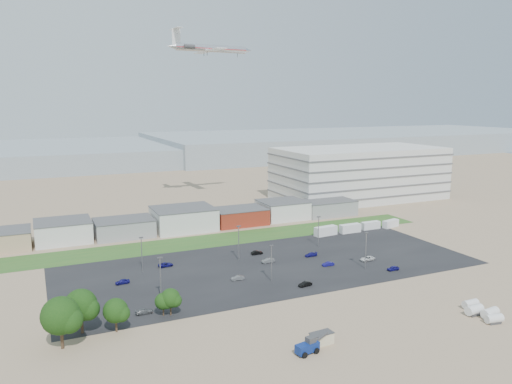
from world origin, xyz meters
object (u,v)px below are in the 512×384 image
tree_far_left (61,320)px  parked_car_9 (166,265)px  airliner (211,48)px  parked_car_2 (393,268)px  parked_car_10 (144,311)px  parked_car_11 (257,253)px  portable_shed (322,338)px  parked_car_1 (328,264)px  storage_tank_nw (474,310)px  parked_car_5 (122,282)px  box_trailer_a (326,231)px  parked_car_12 (311,255)px  parked_car_13 (305,284)px  parked_car_7 (268,261)px  telehandler (307,346)px  parked_car_0 (367,259)px  parked_car_4 (238,278)px

tree_far_left → parked_car_9: tree_far_left is taller
airliner → parked_car_2: bearing=-85.6°
parked_car_10 → parked_car_11: (41.36, 29.91, 0.03)m
portable_shed → parked_car_1: size_ratio=1.31×
storage_tank_nw → parked_car_1: (-11.38, 42.26, -0.66)m
parked_car_1 → parked_car_9: bearing=-110.3°
parked_car_5 → box_trailer_a: bearing=99.3°
parked_car_10 → parked_car_12: (55.74, 21.34, 0.00)m
parked_car_9 → storage_tank_nw: bearing=-145.7°
parked_car_10 → parked_car_13: bearing=-91.8°
parked_car_13 → parked_car_10: bearing=-97.0°
parked_car_13 → box_trailer_a: bearing=135.2°
tree_far_left → parked_car_5: 35.13m
portable_shed → parked_car_7: size_ratio=1.18×
storage_tank_nw → parked_car_1: size_ratio=1.16×
telehandler → parked_car_2: 55.57m
portable_shed → parked_car_12: (26.93, 49.85, -0.60)m
storage_tank_nw → parked_car_5: size_ratio=1.12×
tree_far_left → parked_car_5: tree_far_left is taller
parked_car_10 → parked_car_11: size_ratio=1.07×
parked_car_0 → parked_car_4: 41.71m
parked_car_10 → parked_car_11: parked_car_11 is taller
parked_car_7 → parked_car_0: bearing=68.1°
portable_shed → parked_car_2: size_ratio=1.29×
parked_car_10 → parked_car_1: bearing=-80.1°
tree_far_left → parked_car_7: tree_far_left is taller
airliner → parked_car_12: airliner is taller
parked_car_1 → parked_car_2: (14.64, -10.83, 0.03)m
storage_tank_nw → parked_car_13: storage_tank_nw is taller
portable_shed → parked_car_11: 59.76m
airliner → parked_car_5: size_ratio=10.80×
parked_car_2 → parked_car_5: 74.41m
telehandler → parked_car_7: 54.57m
airliner → parked_car_13: size_ratio=10.87×
parked_car_7 → parked_car_13: 21.32m
telehandler → parked_car_2: bearing=23.8°
storage_tank_nw → parked_car_2: size_ratio=1.15×
parked_car_10 → parked_car_5: bearing=1.8°
parked_car_7 → parked_car_11: size_ratio=1.07×
parked_car_7 → parked_car_12: (14.71, 0.13, -0.07)m
airliner → parked_car_11: 105.12m
tree_far_left → parked_car_4: bearing=24.9°
airliner → parked_car_4: (-27.32, -96.40, -69.42)m
parked_car_1 → parked_car_9: parked_car_9 is taller
storage_tank_nw → parked_car_12: bearing=102.1°
telehandler → parked_car_4: bearing=75.5°
tree_far_left → parked_car_2: size_ratio=3.26×
storage_tank_nw → parked_car_11: bearing=112.9°
telehandler → parked_car_5: size_ratio=2.03×
portable_shed → parked_car_9: 60.89m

